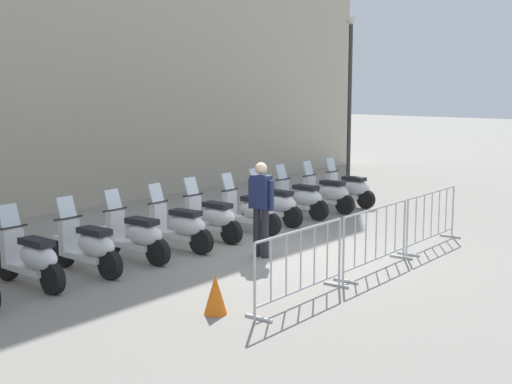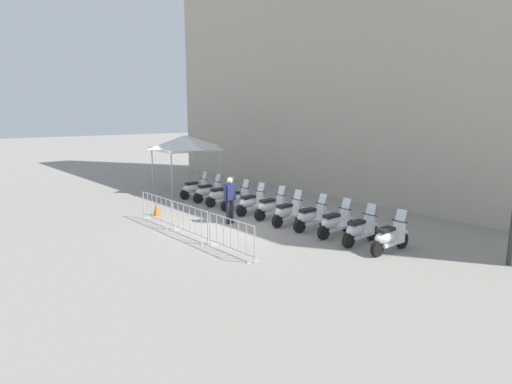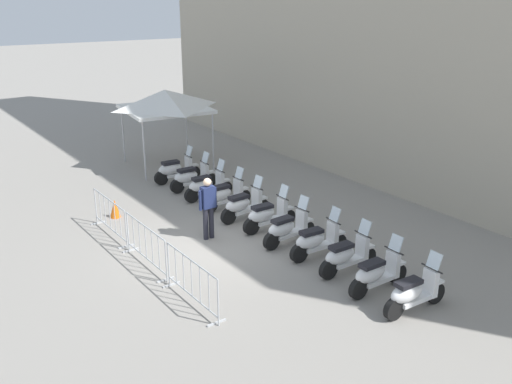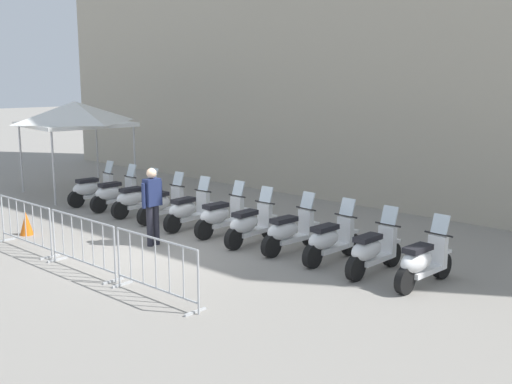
# 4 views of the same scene
# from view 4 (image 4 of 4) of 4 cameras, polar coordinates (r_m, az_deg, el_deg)

# --- Properties ---
(ground_plane) EXTENTS (120.00, 120.00, 0.00)m
(ground_plane) POSITION_cam_4_polar(r_m,az_deg,el_deg) (13.78, -8.65, -5.29)
(ground_plane) COLOR gray
(motorcycle_0) EXTENTS (0.56, 1.73, 1.24)m
(motorcycle_0) POSITION_cam_4_polar(r_m,az_deg,el_deg) (18.86, -14.52, 0.22)
(motorcycle_0) COLOR black
(motorcycle_0) RESTS_ON ground
(motorcycle_1) EXTENTS (0.58, 1.73, 1.24)m
(motorcycle_1) POSITION_cam_4_polar(r_m,az_deg,el_deg) (18.02, -12.58, -0.17)
(motorcycle_1) COLOR black
(motorcycle_1) RESTS_ON ground
(motorcycle_2) EXTENTS (0.59, 1.72, 1.24)m
(motorcycle_2) POSITION_cam_4_polar(r_m,az_deg,el_deg) (17.15, -10.72, -0.65)
(motorcycle_2) COLOR black
(motorcycle_2) RESTS_ON ground
(motorcycle_3) EXTENTS (0.63, 1.72, 1.24)m
(motorcycle_3) POSITION_cam_4_polar(r_m,az_deg,el_deg) (16.33, -8.46, -1.13)
(motorcycle_3) COLOR black
(motorcycle_3) RESTS_ON ground
(motorcycle_4) EXTENTS (0.67, 1.72, 1.24)m
(motorcycle_4) POSITION_cam_4_polar(r_m,az_deg,el_deg) (15.52, -6.11, -1.70)
(motorcycle_4) COLOR black
(motorcycle_4) RESTS_ON ground
(motorcycle_5) EXTENTS (0.57, 1.73, 1.24)m
(motorcycle_5) POSITION_cam_4_polar(r_m,az_deg,el_deg) (14.84, -3.16, -2.23)
(motorcycle_5) COLOR black
(motorcycle_5) RESTS_ON ground
(motorcycle_6) EXTENTS (0.66, 1.72, 1.24)m
(motorcycle_6) POSITION_cam_4_polar(r_m,az_deg,el_deg) (14.02, -0.54, -2.97)
(motorcycle_6) COLOR black
(motorcycle_6) RESTS_ON ground
(motorcycle_7) EXTENTS (0.56, 1.73, 1.24)m
(motorcycle_7) POSITION_cam_4_polar(r_m,az_deg,el_deg) (13.43, 3.03, -3.60)
(motorcycle_7) COLOR black
(motorcycle_7) RESTS_ON ground
(motorcycle_8) EXTENTS (0.57, 1.73, 1.24)m
(motorcycle_8) POSITION_cam_4_polar(r_m,az_deg,el_deg) (12.81, 6.67, -4.36)
(motorcycle_8) COLOR black
(motorcycle_8) RESTS_ON ground
(motorcycle_9) EXTENTS (0.59, 1.72, 1.24)m
(motorcycle_9) POSITION_cam_4_polar(r_m,az_deg,el_deg) (12.18, 10.45, -5.27)
(motorcycle_9) COLOR black
(motorcycle_9) RESTS_ON ground
(motorcycle_10) EXTENTS (0.56, 1.73, 1.24)m
(motorcycle_10) POSITION_cam_4_polar(r_m,az_deg,el_deg) (11.66, 14.77, -6.16)
(motorcycle_10) COLOR black
(motorcycle_10) RESTS_ON ground
(barrier_segment_0) EXTENTS (2.15, 0.70, 1.07)m
(barrier_segment_0) POSITION_cam_4_polar(r_m,az_deg,el_deg) (14.54, -20.09, -2.85)
(barrier_segment_0) COLOR #B2B5B7
(barrier_segment_0) RESTS_ON ground
(barrier_segment_1) EXTENTS (2.15, 0.70, 1.07)m
(barrier_segment_1) POSITION_cam_4_polar(r_m,az_deg,el_deg) (12.62, -15.39, -4.58)
(barrier_segment_1) COLOR #B2B5B7
(barrier_segment_1) RESTS_ON ground
(barrier_segment_2) EXTENTS (2.15, 0.70, 1.07)m
(barrier_segment_2) POSITION_cam_4_polar(r_m,az_deg,el_deg) (10.83, -9.03, -6.84)
(barrier_segment_2) COLOR #B2B5B7
(barrier_segment_2) RESTS_ON ground
(officer_near_row_end) EXTENTS (0.27, 0.55, 1.73)m
(officer_near_row_end) POSITION_cam_4_polar(r_m,az_deg,el_deg) (14.05, -9.34, -0.89)
(officer_near_row_end) COLOR #23232D
(officer_near_row_end) RESTS_ON ground
(canopy_tent) EXTENTS (2.91, 2.91, 2.91)m
(canopy_tent) POSITION_cam_4_polar(r_m,az_deg,el_deg) (20.60, -16.02, 6.79)
(canopy_tent) COLOR silver
(canopy_tent) RESTS_ON ground
(traffic_cone) EXTENTS (0.32, 0.32, 0.55)m
(traffic_cone) POSITION_cam_4_polar(r_m,az_deg,el_deg) (15.87, -20.02, -2.68)
(traffic_cone) COLOR orange
(traffic_cone) RESTS_ON ground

